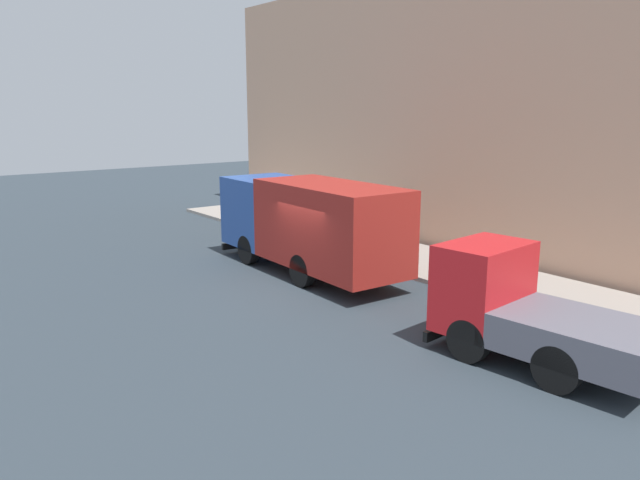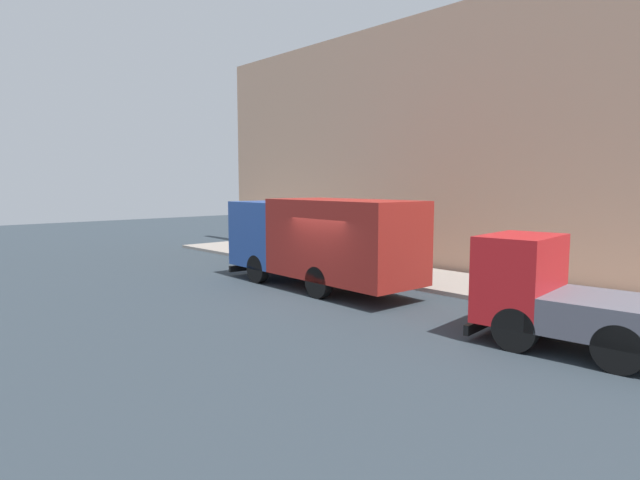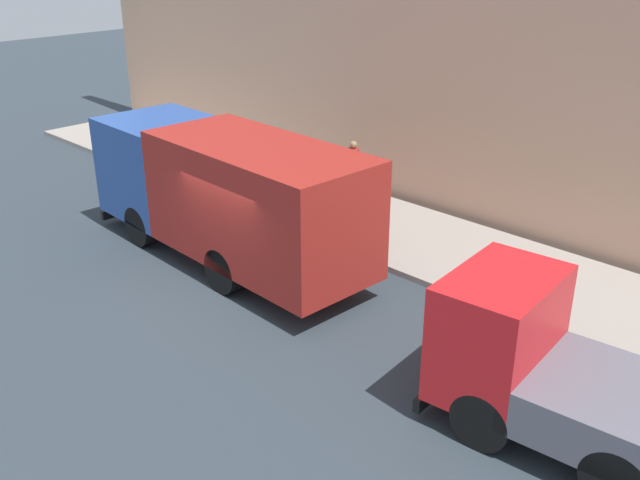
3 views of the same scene
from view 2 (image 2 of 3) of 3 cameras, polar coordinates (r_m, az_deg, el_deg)
ground at (r=16.51m, az=0.66°, el=-6.33°), size 80.00×80.00×0.00m
sidewalk at (r=20.04m, az=10.73°, el=-4.02°), size 3.61×30.00×0.14m
building_facade at (r=21.69m, az=14.70°, el=10.36°), size 0.50×30.00×10.48m
large_utility_truck at (r=17.79m, az=-0.13°, el=0.21°), size 2.70×8.02×3.06m
small_flatbed_truck at (r=12.53m, az=25.33°, el=-5.73°), size 2.60×4.83×2.41m
pedestrian_walking at (r=21.01m, az=1.38°, el=-0.78°), size 0.49×0.49×1.70m
pedestrian_standing at (r=21.82m, az=8.53°, el=-0.64°), size 0.46×0.46×1.65m
traffic_cone_orange at (r=23.55m, az=-3.03°, el=-1.40°), size 0.47×0.47×0.68m
street_sign_post at (r=19.48m, az=5.01°, el=0.11°), size 0.44×0.08×2.33m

